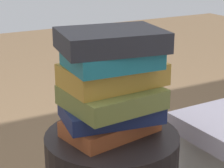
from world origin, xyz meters
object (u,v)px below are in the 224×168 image
(book_olive, at_px, (112,97))
(book_teal, at_px, (112,59))
(book_navy, at_px, (111,111))
(book_charcoal, at_px, (111,40))
(book_rust, at_px, (111,126))
(book_ochre, at_px, (113,75))

(book_olive, height_order, book_teal, book_teal)
(book_navy, bearing_deg, book_olive, 71.29)
(book_olive, distance_m, book_charcoal, 0.16)
(book_navy, bearing_deg, book_charcoal, 65.76)
(book_rust, relative_size, book_teal, 1.10)
(book_ochre, bearing_deg, book_teal, 52.28)
(book_teal, distance_m, book_charcoal, 0.05)
(book_navy, height_order, book_olive, book_olive)
(book_rust, height_order, book_teal, book_teal)
(book_navy, height_order, book_teal, book_teal)
(book_navy, xyz_separation_m, book_charcoal, (0.01, 0.01, 0.20))
(book_ochre, bearing_deg, book_rust, 24.18)
(book_olive, bearing_deg, book_navy, -122.77)
(book_rust, distance_m, book_charcoal, 0.25)
(book_rust, distance_m, book_teal, 0.20)
(book_teal, relative_size, book_charcoal, 0.87)
(book_ochre, xyz_separation_m, book_teal, (0.02, 0.02, 0.05))
(book_teal, bearing_deg, book_rust, -113.27)
(book_navy, xyz_separation_m, book_olive, (0.01, 0.01, 0.05))
(book_olive, relative_size, book_teal, 1.03)
(book_rust, height_order, book_navy, book_navy)
(book_olive, height_order, book_charcoal, book_charcoal)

